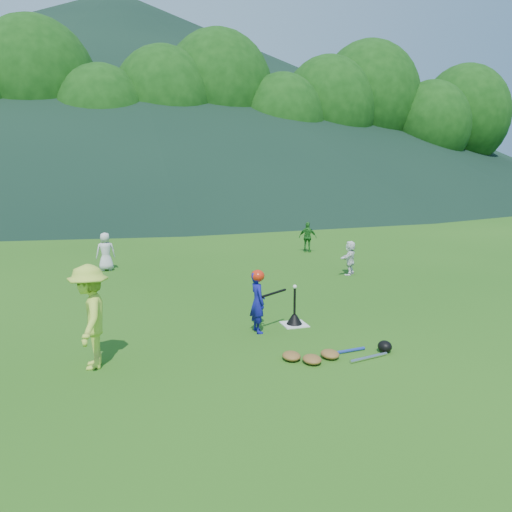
{
  "coord_description": "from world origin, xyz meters",
  "views": [
    {
      "loc": [
        -3.3,
        -8.43,
        2.89
      ],
      "look_at": [
        0.0,
        2.5,
        0.9
      ],
      "focal_mm": 35.0,
      "sensor_mm": 36.0,
      "label": 1
    }
  ],
  "objects_px": {
    "adult_coach": "(90,317)",
    "fielder_a": "(106,252)",
    "batting_tee": "(294,318)",
    "equipment_pile": "(330,354)",
    "fielder_d": "(350,258)",
    "batter_child": "(258,302)",
    "home_plate": "(294,324)",
    "fielder_c": "(308,237)"
  },
  "relations": [
    {
      "from": "fielder_a",
      "to": "fielder_c",
      "type": "xyz_separation_m",
      "value": [
        6.83,
        1.33,
        -0.02
      ]
    },
    {
      "from": "adult_coach",
      "to": "fielder_c",
      "type": "xyz_separation_m",
      "value": [
        7.07,
        8.72,
        -0.24
      ]
    },
    {
      "from": "fielder_c",
      "to": "fielder_d",
      "type": "relative_size",
      "value": 1.12
    },
    {
      "from": "batting_tee",
      "to": "fielder_a",
      "type": "bearing_deg",
      "value": 117.81
    },
    {
      "from": "fielder_d",
      "to": "batting_tee",
      "type": "height_order",
      "value": "fielder_d"
    },
    {
      "from": "fielder_a",
      "to": "equipment_pile",
      "type": "distance_m",
      "value": 8.76
    },
    {
      "from": "fielder_c",
      "to": "batter_child",
      "type": "bearing_deg",
      "value": 95.4
    },
    {
      "from": "adult_coach",
      "to": "fielder_d",
      "type": "bearing_deg",
      "value": 130.01
    },
    {
      "from": "batter_child",
      "to": "batting_tee",
      "type": "relative_size",
      "value": 1.64
    },
    {
      "from": "fielder_d",
      "to": "home_plate",
      "type": "bearing_deg",
      "value": 6.1
    },
    {
      "from": "fielder_a",
      "to": "fielder_d",
      "type": "height_order",
      "value": "fielder_a"
    },
    {
      "from": "home_plate",
      "to": "fielder_c",
      "type": "bearing_deg",
      "value": 65.71
    },
    {
      "from": "home_plate",
      "to": "fielder_a",
      "type": "distance_m",
      "value": 7.22
    },
    {
      "from": "fielder_d",
      "to": "equipment_pile",
      "type": "bearing_deg",
      "value": 15.45
    },
    {
      "from": "adult_coach",
      "to": "fielder_d",
      "type": "distance_m",
      "value": 8.28
    },
    {
      "from": "adult_coach",
      "to": "fielder_c",
      "type": "distance_m",
      "value": 11.22
    },
    {
      "from": "fielder_d",
      "to": "adult_coach",
      "type": "bearing_deg",
      "value": -8.85
    },
    {
      "from": "fielder_a",
      "to": "fielder_d",
      "type": "relative_size",
      "value": 1.17
    },
    {
      "from": "batter_child",
      "to": "adult_coach",
      "type": "bearing_deg",
      "value": 103.11
    },
    {
      "from": "adult_coach",
      "to": "fielder_c",
      "type": "bearing_deg",
      "value": 145.18
    },
    {
      "from": "fielder_c",
      "to": "batting_tee",
      "type": "xyz_separation_m",
      "value": [
        -3.47,
        -7.69,
        -0.4
      ]
    },
    {
      "from": "home_plate",
      "to": "batter_child",
      "type": "height_order",
      "value": "batter_child"
    },
    {
      "from": "home_plate",
      "to": "batter_child",
      "type": "bearing_deg",
      "value": -166.09
    },
    {
      "from": "adult_coach",
      "to": "fielder_a",
      "type": "bearing_deg",
      "value": -177.62
    },
    {
      "from": "batter_child",
      "to": "adult_coach",
      "type": "height_order",
      "value": "adult_coach"
    },
    {
      "from": "fielder_d",
      "to": "batting_tee",
      "type": "distance_m",
      "value": 4.94
    },
    {
      "from": "adult_coach",
      "to": "fielder_a",
      "type": "height_order",
      "value": "adult_coach"
    },
    {
      "from": "fielder_a",
      "to": "equipment_pile",
      "type": "relative_size",
      "value": 0.61
    },
    {
      "from": "adult_coach",
      "to": "fielder_d",
      "type": "height_order",
      "value": "adult_coach"
    },
    {
      "from": "batter_child",
      "to": "batting_tee",
      "type": "height_order",
      "value": "batter_child"
    },
    {
      "from": "fielder_a",
      "to": "batter_child",
      "type": "bearing_deg",
      "value": 103.71
    },
    {
      "from": "batter_child",
      "to": "fielder_c",
      "type": "bearing_deg",
      "value": -31.68
    },
    {
      "from": "home_plate",
      "to": "fielder_a",
      "type": "height_order",
      "value": "fielder_a"
    },
    {
      "from": "home_plate",
      "to": "equipment_pile",
      "type": "bearing_deg",
      "value": -92.43
    },
    {
      "from": "batting_tee",
      "to": "equipment_pile",
      "type": "xyz_separation_m",
      "value": [
        -0.07,
        -1.74,
        -0.06
      ]
    },
    {
      "from": "batting_tee",
      "to": "equipment_pile",
      "type": "distance_m",
      "value": 1.74
    },
    {
      "from": "home_plate",
      "to": "fielder_d",
      "type": "relative_size",
      "value": 0.48
    },
    {
      "from": "fielder_a",
      "to": "equipment_pile",
      "type": "xyz_separation_m",
      "value": [
        3.29,
        -8.1,
        -0.49
      ]
    },
    {
      "from": "home_plate",
      "to": "fielder_c",
      "type": "xyz_separation_m",
      "value": [
        3.47,
        7.69,
        0.52
      ]
    },
    {
      "from": "adult_coach",
      "to": "batting_tee",
      "type": "distance_m",
      "value": 3.79
    },
    {
      "from": "fielder_c",
      "to": "batting_tee",
      "type": "relative_size",
      "value": 1.56
    },
    {
      "from": "adult_coach",
      "to": "equipment_pile",
      "type": "xyz_separation_m",
      "value": [
        3.52,
        -0.71,
        -0.7
      ]
    }
  ]
}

